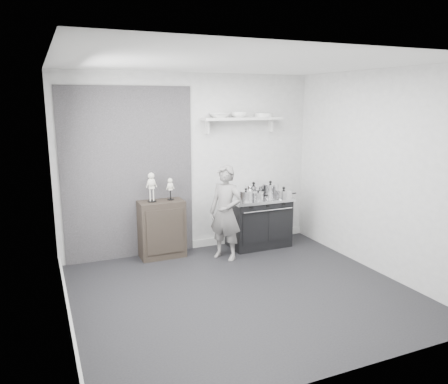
{
  "coord_description": "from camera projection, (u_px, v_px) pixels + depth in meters",
  "views": [
    {
      "loc": [
        -2.17,
        -4.47,
        2.31
      ],
      "look_at": [
        0.18,
        0.95,
        1.05
      ],
      "focal_mm": 35.0,
      "sensor_mm": 36.0,
      "label": 1
    }
  ],
  "objects": [
    {
      "name": "ground",
      "position": [
        241.0,
        292.0,
        5.33
      ],
      "size": [
        4.0,
        4.0,
        0.0
      ],
      "primitive_type": "plane",
      "color": "black",
      "rests_on": "ground"
    },
    {
      "name": "room_shell",
      "position": [
        230.0,
        158.0,
        5.09
      ],
      "size": [
        4.02,
        3.62,
        2.71
      ],
      "color": "#ACACAA",
      "rests_on": "ground"
    },
    {
      "name": "wall_shelf",
      "position": [
        242.0,
        119.0,
        6.73
      ],
      "size": [
        1.3,
        0.26,
        0.24
      ],
      "color": "silver",
      "rests_on": "room_shell"
    },
    {
      "name": "stove",
      "position": [
        259.0,
        221.0,
        6.97
      ],
      "size": [
        0.99,
        0.62,
        0.79
      ],
      "color": "black",
      "rests_on": "ground"
    },
    {
      "name": "side_cabinet",
      "position": [
        162.0,
        229.0,
        6.48
      ],
      "size": [
        0.66,
        0.38,
        0.85
      ],
      "primitive_type": "cube",
      "color": "black",
      "rests_on": "ground"
    },
    {
      "name": "child",
      "position": [
        226.0,
        213.0,
        6.34
      ],
      "size": [
        0.57,
        0.61,
        1.39
      ],
      "primitive_type": "imported",
      "rotation": [
        0.0,
        0.0,
        -0.92
      ],
      "color": "slate",
      "rests_on": "ground"
    },
    {
      "name": "pot_front_left",
      "position": [
        246.0,
        195.0,
        6.67
      ],
      "size": [
        0.32,
        0.23,
        0.19
      ],
      "color": "silver",
      "rests_on": "stove"
    },
    {
      "name": "pot_back_left",
      "position": [
        254.0,
        190.0,
        6.97
      ],
      "size": [
        0.37,
        0.28,
        0.23
      ],
      "color": "silver",
      "rests_on": "stove"
    },
    {
      "name": "pot_back_right",
      "position": [
        270.0,
        189.0,
        7.07
      ],
      "size": [
        0.36,
        0.28,
        0.23
      ],
      "color": "silver",
      "rests_on": "stove"
    },
    {
      "name": "pot_front_right",
      "position": [
        284.0,
        194.0,
        6.82
      ],
      "size": [
        0.36,
        0.28,
        0.18
      ],
      "color": "silver",
      "rests_on": "stove"
    },
    {
      "name": "pot_front_center",
      "position": [
        258.0,
        196.0,
        6.71
      ],
      "size": [
        0.27,
        0.18,
        0.15
      ],
      "color": "silver",
      "rests_on": "stove"
    },
    {
      "name": "skeleton_full",
      "position": [
        151.0,
        185.0,
        6.29
      ],
      "size": [
        0.14,
        0.09,
        0.5
      ],
      "primitive_type": null,
      "color": "beige",
      "rests_on": "side_cabinet"
    },
    {
      "name": "skeleton_torso",
      "position": [
        170.0,
        188.0,
        6.41
      ],
      "size": [
        0.1,
        0.07,
        0.37
      ],
      "primitive_type": null,
      "color": "beige",
      "rests_on": "side_cabinet"
    },
    {
      "name": "bowl_large",
      "position": [
        219.0,
        115.0,
        6.56
      ],
      "size": [
        0.29,
        0.29,
        0.07
      ],
      "primitive_type": "imported",
      "color": "white",
      "rests_on": "wall_shelf"
    },
    {
      "name": "bowl_small",
      "position": [
        239.0,
        115.0,
        6.69
      ],
      "size": [
        0.25,
        0.25,
        0.08
      ],
      "primitive_type": "imported",
      "color": "white",
      "rests_on": "wall_shelf"
    },
    {
      "name": "plate_stack",
      "position": [
        263.0,
        115.0,
        6.86
      ],
      "size": [
        0.28,
        0.28,
        0.06
      ],
      "primitive_type": "cylinder",
      "color": "silver",
      "rests_on": "wall_shelf"
    }
  ]
}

